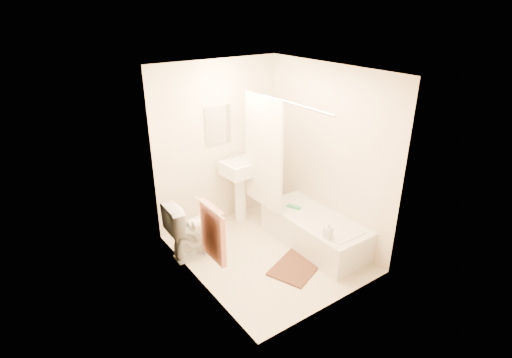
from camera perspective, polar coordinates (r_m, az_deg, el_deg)
floor at (r=5.44m, az=1.55°, el=-10.56°), size 2.40×2.40×0.00m
ceiling at (r=4.54m, az=1.89°, el=15.29°), size 2.40×2.40×0.00m
wall_back at (r=5.80m, az=-5.44°, el=4.92°), size 2.00×0.02×2.40m
wall_left at (r=4.39m, az=-8.82°, el=-1.75°), size 0.02×2.40×2.40m
wall_right at (r=5.48m, az=10.11°, el=3.49°), size 0.02×2.40×2.40m
mirror at (r=5.70m, az=-5.46°, el=7.72°), size 0.40×0.03×0.55m
curtain_rod at (r=4.87m, az=3.98°, el=11.06°), size 0.03×1.70×0.03m
shower_curtain at (r=5.40m, az=1.07°, el=3.76°), size 0.04×0.80×1.55m
towel_bar at (r=4.25m, az=-6.71°, el=-4.04°), size 0.02×0.60×0.02m
towel at (r=4.42m, az=-6.17°, el=-7.60°), size 0.06×0.45×0.66m
toilet_paper at (r=4.74m, az=-8.35°, el=-6.48°), size 0.11×0.12×0.12m
toilet at (r=5.30m, az=-8.54°, el=-6.97°), size 0.80×0.47×0.77m
sink at (r=5.96m, az=-2.14°, el=-1.38°), size 0.57×0.46×1.06m
bathtub at (r=5.56m, az=8.34°, el=-7.33°), size 0.68×1.54×0.43m
bath_mat at (r=5.19m, az=5.66°, el=-12.47°), size 0.79×0.70×0.02m
soap_bottle at (r=4.97m, az=10.30°, el=-7.27°), size 0.10×0.11×0.20m
scrub_brush at (r=5.63m, az=5.39°, el=-4.00°), size 0.13×0.21×0.04m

